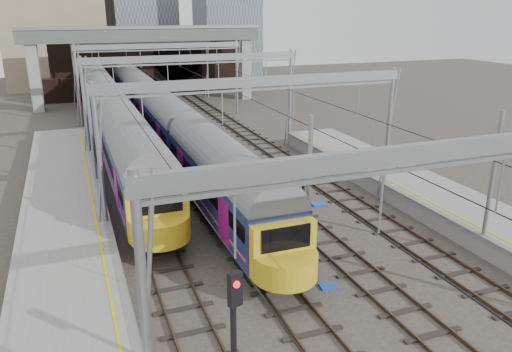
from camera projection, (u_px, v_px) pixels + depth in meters
name	position (u px, v px, depth m)	size (l,w,h in m)	color
ground	(327.00, 288.00, 20.92)	(160.00, 160.00, 0.00)	#38332D
platform_left	(67.00, 293.00, 19.54)	(4.32, 55.00, 1.12)	gray
tracks	(222.00, 180.00, 34.22)	(14.40, 80.00, 0.22)	#4C3828
overhead_line	(195.00, 72.00, 37.89)	(16.80, 80.00, 8.00)	gray
retaining_wall	(150.00, 63.00, 66.06)	(28.00, 2.75, 9.00)	black
overbridge	(144.00, 43.00, 59.40)	(28.00, 3.00, 9.25)	gray
train_main	(150.00, 104.00, 47.85)	(2.78, 64.29, 4.79)	black
train_second	(108.00, 108.00, 45.41)	(2.97, 51.48, 5.05)	black
signal_near_left	(234.00, 336.00, 12.80)	(0.40, 0.47, 5.05)	black
signal_near_centre	(304.00, 199.00, 23.06)	(0.33, 0.45, 4.38)	black
equip_cover_a	(328.00, 286.00, 21.01)	(0.72, 0.51, 0.09)	#1747B0
equip_cover_b	(277.00, 257.00, 23.51)	(0.74, 0.52, 0.09)	#1747B0
equip_cover_c	(319.00, 204.00, 29.81)	(0.85, 0.60, 0.10)	#1747B0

